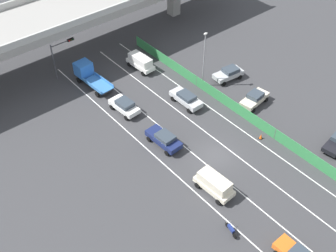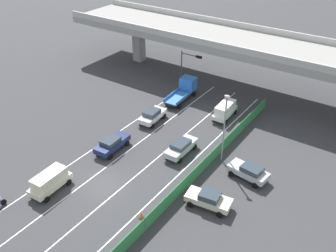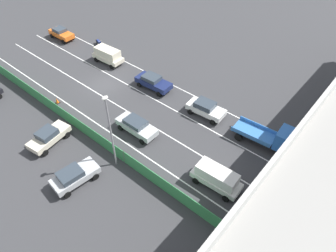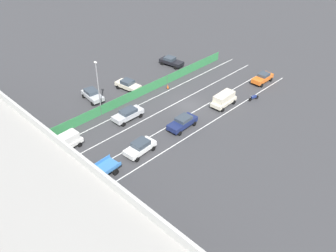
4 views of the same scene
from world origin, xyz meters
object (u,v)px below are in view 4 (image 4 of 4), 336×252
(parked_sedan_cream, at_px, (128,85))
(traffic_light, at_px, (63,184))
(car_van_cream, at_px, (224,99))
(flatbed_truck_blue, at_px, (86,176))
(motorcycle, at_px, (254,97))
(car_sedan_navy, at_px, (183,122))
(car_van_white, at_px, (65,142))
(parked_wagon_silver, at_px, (92,95))
(car_sedan_white, at_px, (140,147))
(traffic_cone, at_px, (168,86))
(car_taxi_orange, at_px, (263,78))
(car_sedan_silver, at_px, (128,114))
(parked_sedan_dark, at_px, (171,61))
(street_lamp, at_px, (98,83))

(parked_sedan_cream, distance_m, traffic_light, 26.51)
(car_van_cream, relative_size, flatbed_truck_blue, 0.70)
(motorcycle, distance_m, parked_sedan_cream, 20.07)
(parked_sedan_cream, bearing_deg, car_van_cream, -153.67)
(car_sedan_navy, bearing_deg, car_van_white, 62.78)
(car_van_white, xyz_separation_m, parked_sedan_cream, (6.45, -15.77, -0.28))
(parked_wagon_silver, bearing_deg, car_sedan_navy, -164.12)
(parked_wagon_silver, bearing_deg, car_sedan_white, 166.96)
(flatbed_truck_blue, relative_size, traffic_cone, 9.07)
(motorcycle, bearing_deg, traffic_light, 88.74)
(car_van_cream, bearing_deg, car_van_white, 71.43)
(car_taxi_orange, relative_size, car_van_white, 0.93)
(car_sedan_navy, height_order, traffic_light, traffic_light)
(car_van_white, height_order, motorcycle, car_van_white)
(car_van_cream, xyz_separation_m, traffic_light, (-1.55, 28.18, 2.64))
(car_sedan_silver, height_order, parked_sedan_dark, car_sedan_silver)
(car_van_cream, height_order, car_van_white, car_van_white)
(motorcycle, distance_m, street_lamp, 23.83)
(car_sedan_silver, height_order, traffic_light, traffic_light)
(parked_sedan_cream, bearing_deg, car_taxi_orange, -128.69)
(street_lamp, bearing_deg, motorcycle, -126.58)
(parked_sedan_cream, xyz_separation_m, street_lamp, (-2.40, 7.18, 3.94))
(motorcycle, xyz_separation_m, traffic_light, (0.72, 32.83, 3.36))
(flatbed_truck_blue, distance_m, parked_wagon_silver, 19.29)
(flatbed_truck_blue, height_order, traffic_light, traffic_light)
(traffic_light, xyz_separation_m, street_lamp, (13.23, -14.03, 1.02))
(parked_sedan_dark, xyz_separation_m, street_lamp, (-3.82, 18.59, 3.99))
(car_van_white, xyz_separation_m, parked_wagon_silver, (7.85, -9.79, -0.27))
(car_van_white, distance_m, flatbed_truck_blue, 7.71)
(car_sedan_silver, xyz_separation_m, street_lamp, (4.37, 1.55, 3.93))
(car_taxi_orange, distance_m, motorcycle, 6.37)
(parked_wagon_silver, bearing_deg, car_sedan_silver, -177.60)
(car_sedan_silver, xyz_separation_m, car_sedan_navy, (-6.92, -3.95, 0.01))
(car_sedan_white, xyz_separation_m, street_lamp, (11.32, -2.30, 3.91))
(car_sedan_navy, distance_m, flatbed_truck_blue, 16.02)
(car_sedan_navy, distance_m, parked_sedan_cream, 13.79)
(car_sedan_navy, xyz_separation_m, traffic_cone, (9.43, -6.55, -0.59))
(car_van_white, bearing_deg, street_lamp, -64.77)
(car_taxi_orange, height_order, parked_sedan_dark, car_taxi_orange)
(flatbed_truck_blue, bearing_deg, car_van_white, -14.48)
(car_sedan_silver, xyz_separation_m, parked_wagon_silver, (8.18, 0.34, -0.00))
(car_van_white, distance_m, parked_sedan_dark, 28.29)
(car_van_white, bearing_deg, traffic_cone, -83.94)
(car_van_cream, distance_m, car_sedan_navy, 8.67)
(car_sedan_navy, bearing_deg, traffic_light, 95.69)
(car_van_cream, height_order, car_sedan_silver, car_van_cream)
(car_van_cream, height_order, parked_sedan_cream, car_van_cream)
(flatbed_truck_blue, bearing_deg, motorcycle, -94.77)
(car_van_white, height_order, flatbed_truck_blue, flatbed_truck_blue)
(car_sedan_white, bearing_deg, motorcycle, -97.13)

